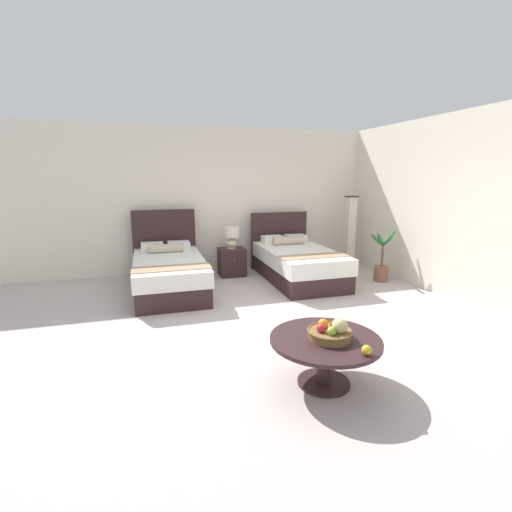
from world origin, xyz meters
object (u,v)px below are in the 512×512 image
(bed_near_corner, at_px, (297,263))
(table_lamp, at_px, (231,236))
(floor_lamp_corner, at_px, (350,232))
(potted_palm, at_px, (382,265))
(bed_near_window, at_px, (169,272))
(nightstand, at_px, (232,262))
(coffee_table, at_px, (325,348))
(fruit_bowl, at_px, (331,332))
(loose_apple, at_px, (367,350))

(bed_near_corner, distance_m, table_lamp, 1.33)
(floor_lamp_corner, xyz_separation_m, potted_palm, (0.03, -1.09, -0.44))
(floor_lamp_corner, bearing_deg, bed_near_window, -171.23)
(nightstand, xyz_separation_m, floor_lamp_corner, (2.46, -0.06, 0.47))
(bed_near_corner, height_order, table_lamp, bed_near_corner)
(bed_near_corner, relative_size, floor_lamp_corner, 1.45)
(coffee_table, bearing_deg, fruit_bowl, -39.47)
(coffee_table, height_order, loose_apple, loose_apple)
(floor_lamp_corner, distance_m, potted_palm, 1.18)
(bed_near_corner, distance_m, potted_palm, 1.51)
(loose_apple, relative_size, floor_lamp_corner, 0.06)
(nightstand, relative_size, table_lamp, 1.28)
(potted_palm, bearing_deg, table_lamp, 154.81)
(bed_near_corner, bearing_deg, bed_near_window, 179.80)
(coffee_table, height_order, floor_lamp_corner, floor_lamp_corner)
(bed_near_window, bearing_deg, loose_apple, -70.25)
(loose_apple, height_order, floor_lamp_corner, floor_lamp_corner)
(coffee_table, xyz_separation_m, fruit_bowl, (0.03, -0.03, 0.17))
(bed_near_window, relative_size, floor_lamp_corner, 1.45)
(nightstand, distance_m, potted_palm, 2.74)
(table_lamp, bearing_deg, potted_palm, -25.19)
(coffee_table, distance_m, loose_apple, 0.44)
(bed_near_window, bearing_deg, table_lamp, 28.12)
(fruit_bowl, xyz_separation_m, floor_lamp_corner, (2.46, 3.91, 0.22))
(loose_apple, bearing_deg, bed_near_window, 109.75)
(bed_near_window, bearing_deg, nightstand, 27.37)
(bed_near_corner, relative_size, loose_apple, 25.52)
(nightstand, xyz_separation_m, fruit_bowl, (-0.01, -3.97, 0.25))
(bed_near_window, relative_size, coffee_table, 2.15)
(coffee_table, relative_size, potted_palm, 1.06)
(bed_near_corner, bearing_deg, table_lamp, 148.70)
(coffee_table, bearing_deg, floor_lamp_corner, 57.24)
(bed_near_window, distance_m, bed_near_corner, 2.28)
(table_lamp, bearing_deg, fruit_bowl, -90.11)
(fruit_bowl, relative_size, potted_palm, 0.42)
(potted_palm, bearing_deg, floor_lamp_corner, 91.60)
(bed_near_corner, height_order, coffee_table, bed_near_corner)
(bed_near_window, bearing_deg, coffee_table, -70.71)
(bed_near_window, height_order, table_lamp, bed_near_window)
(table_lamp, distance_m, potted_palm, 2.79)
(bed_near_corner, height_order, nightstand, bed_near_corner)
(table_lamp, xyz_separation_m, potted_palm, (2.49, -1.17, -0.47))
(bed_near_corner, distance_m, floor_lamp_corner, 1.56)
(fruit_bowl, bearing_deg, bed_near_corner, 72.10)
(fruit_bowl, bearing_deg, floor_lamp_corner, 57.79)
(floor_lamp_corner, bearing_deg, coffee_table, -122.76)
(nightstand, bearing_deg, bed_near_window, -152.63)
(coffee_table, distance_m, floor_lamp_corner, 4.63)
(fruit_bowl, distance_m, potted_palm, 3.77)
(coffee_table, bearing_deg, potted_palm, 47.83)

